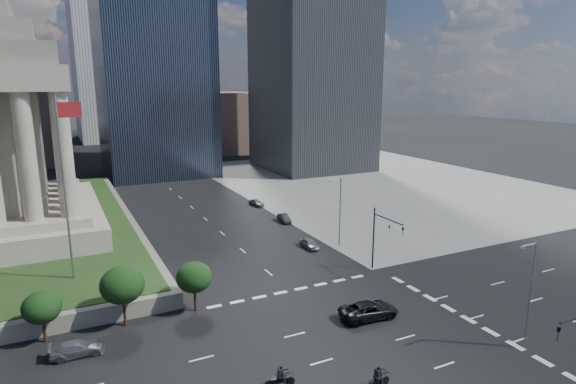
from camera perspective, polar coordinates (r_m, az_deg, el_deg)
ground at (r=135.50m, az=-16.22°, el=2.46°), size 500.00×500.00×0.00m
sidewalk_ne at (r=116.80m, az=10.43°, el=1.18°), size 68.00×90.00×0.03m
flagpole at (r=56.46m, az=-24.90°, el=1.38°), size 2.52×0.24×20.00m
midrise_glass at (r=129.13m, az=-15.76°, el=15.39°), size 26.00×26.00×60.00m
building_filler_ne at (r=171.08m, az=-7.60°, el=8.29°), size 20.00×30.00×20.00m
building_filler_nw at (r=161.98m, az=-29.09°, el=7.98°), size 24.00×30.00×28.00m
traffic_signal_ne at (r=60.08m, az=11.16°, el=-4.76°), size 0.30×5.74×8.00m
street_lamp_south at (r=47.53m, az=26.73°, el=-10.20°), size 2.13×0.22×10.00m
street_lamp_north at (r=69.32m, az=6.07°, el=-1.87°), size 2.13×0.22×10.00m
pickup_truck at (r=50.40m, az=9.58°, el=-13.63°), size 3.27×6.27×1.69m
suv_grey at (r=47.47m, az=-23.74°, el=-16.62°), size 2.02×4.61×1.32m
parked_sedan_near at (r=69.32m, az=2.56°, el=-6.12°), size 1.59×3.88×1.32m
parked_sedan_mid at (r=81.89m, az=-0.47°, el=-3.12°), size 1.91×4.14×1.31m
parked_sedan_far at (r=92.67m, az=-3.76°, el=-1.26°), size 4.08×2.17×1.32m
motorcycle_lead at (r=40.29m, az=10.52°, el=-20.85°), size 2.59×0.98×1.88m
motorcycle_trail at (r=39.92m, az=-0.98°, el=-21.03°), size 2.51×1.10×1.81m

